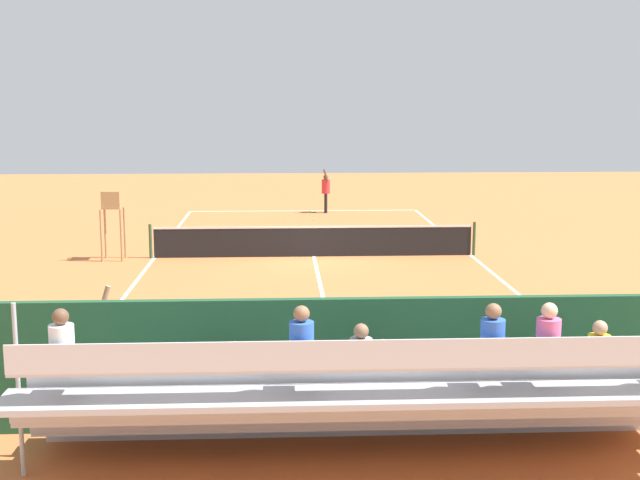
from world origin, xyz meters
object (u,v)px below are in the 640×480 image
(courtside_bench, at_px, (549,372))
(tennis_net, at_px, (314,241))
(equipment_bag, at_px, (448,399))
(bleacher_stand, at_px, (370,395))
(umpire_chair, at_px, (112,218))
(line_judge, at_px, (104,343))
(tennis_player, at_px, (326,190))
(tennis_ball_near, at_px, (314,219))
(tennis_racket, at_px, (312,212))

(courtside_bench, bearing_deg, tennis_net, -76.19)
(courtside_bench, xyz_separation_m, equipment_bag, (1.67, 0.13, -0.38))
(bleacher_stand, xyz_separation_m, courtside_bench, (-3.14, -2.12, -0.43))
(bleacher_stand, bearing_deg, umpire_chair, -67.32)
(equipment_bag, height_order, line_judge, line_judge)
(umpire_chair, xyz_separation_m, tennis_player, (-7.16, -10.59, -0.30))
(tennis_net, xyz_separation_m, equipment_bag, (-1.59, 13.40, -0.32))
(bleacher_stand, relative_size, line_judge, 4.70)
(umpire_chair, relative_size, tennis_player, 1.11)
(tennis_net, bearing_deg, line_judge, 72.93)
(bleacher_stand, relative_size, umpire_chair, 4.23)
(equipment_bag, relative_size, line_judge, 0.47)
(bleacher_stand, bearing_deg, equipment_bag, -126.42)
(tennis_net, height_order, tennis_ball_near, tennis_net)
(bleacher_stand, bearing_deg, courtside_bench, -145.97)
(courtside_bench, bearing_deg, tennis_racket, -83.10)
(courtside_bench, height_order, line_judge, line_judge)
(umpire_chair, height_order, courtside_bench, umpire_chair)
(bleacher_stand, height_order, tennis_racket, bleacher_stand)
(tennis_player, distance_m, line_judge, 23.65)
(bleacher_stand, height_order, courtside_bench, bleacher_stand)
(tennis_net, xyz_separation_m, tennis_racket, (-0.38, -10.56, -0.49))
(umpire_chair, bearing_deg, equipment_bag, 120.68)
(tennis_net, height_order, bleacher_stand, bleacher_stand)
(umpire_chair, height_order, tennis_player, umpire_chair)
(tennis_ball_near, relative_size, line_judge, 0.03)
(tennis_net, height_order, umpire_chair, umpire_chair)
(courtside_bench, xyz_separation_m, tennis_racket, (2.88, -23.84, -0.54))
(tennis_player, height_order, tennis_ball_near, tennis_player)
(equipment_bag, xyz_separation_m, line_judge, (5.53, -0.58, 0.84))
(umpire_chair, relative_size, equipment_bag, 2.38)
(tennis_player, height_order, line_judge, same)
(equipment_bag, bearing_deg, tennis_player, -88.47)
(courtside_bench, xyz_separation_m, tennis_ball_near, (2.90, -21.32, -0.53))
(courtside_bench, height_order, tennis_racket, courtside_bench)
(courtside_bench, height_order, tennis_ball_near, courtside_bench)
(tennis_net, distance_m, tennis_ball_near, 8.07)
(equipment_bag, xyz_separation_m, tennis_racket, (1.21, -23.96, -0.16))
(tennis_player, distance_m, tennis_racket, 1.18)
(equipment_bag, distance_m, line_judge, 5.62)
(courtside_bench, bearing_deg, tennis_player, -84.42)
(tennis_ball_near, bearing_deg, umpire_chair, 51.73)
(tennis_net, height_order, line_judge, line_judge)
(umpire_chair, height_order, tennis_racket, umpire_chair)
(tennis_player, xyz_separation_m, line_judge, (4.89, 23.14, 0.00))
(tennis_racket, bearing_deg, tennis_net, 87.95)
(line_judge, bearing_deg, bleacher_stand, 147.61)
(equipment_bag, relative_size, tennis_ball_near, 13.64)
(equipment_bag, xyz_separation_m, tennis_player, (0.63, -23.72, 0.84))
(bleacher_stand, distance_m, umpire_chair, 16.39)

